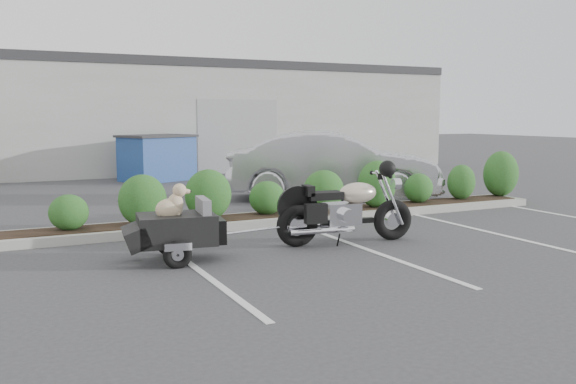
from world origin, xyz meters
name	(u,v)px	position (x,y,z in m)	size (l,w,h in m)	color
ground	(280,249)	(0.00, 0.00, 0.00)	(90.00, 90.00, 0.00)	#38383A
planter_kerb	(278,218)	(1.00, 2.20, 0.07)	(12.00, 1.00, 0.15)	#9E9E93
building	(99,116)	(0.00, 17.00, 2.00)	(26.00, 10.00, 4.00)	#9EA099
motorcycle	(347,210)	(1.16, -0.05, 0.54)	(2.34, 0.88, 1.35)	black
pet_trailer	(175,228)	(-1.63, -0.03, 0.47)	(1.89, 1.07, 1.11)	black
sedan	(334,166)	(3.56, 4.50, 0.83)	(1.76, 5.04, 1.66)	#B0B0B7
dumpster	(157,157)	(0.77, 10.72, 0.73)	(2.60, 2.24, 1.44)	navy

